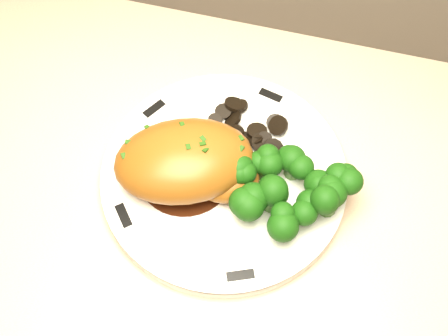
# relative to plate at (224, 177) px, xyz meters

# --- Properties ---
(plate) EXTENTS (0.30, 0.30, 0.02)m
(plate) POSITION_rel_plate_xyz_m (0.00, 0.00, 0.00)
(plate) COLOR white
(plate) RESTS_ON counter
(rim_accent_0) EXTENTS (0.03, 0.01, 0.00)m
(rim_accent_0) POSITION_rel_plate_xyz_m (0.02, 0.10, 0.01)
(rim_accent_0) COLOR black
(rim_accent_0) RESTS_ON plate
(rim_accent_1) EXTENTS (0.02, 0.03, 0.00)m
(rim_accent_1) POSITION_rel_plate_xyz_m (-0.09, 0.06, 0.01)
(rim_accent_1) COLOR black
(rim_accent_1) RESTS_ON plate
(rim_accent_2) EXTENTS (0.02, 0.03, 0.00)m
(rim_accent_2) POSITION_rel_plate_xyz_m (-0.08, -0.07, 0.01)
(rim_accent_2) COLOR black
(rim_accent_2) RESTS_ON plate
(rim_accent_3) EXTENTS (0.03, 0.02, 0.00)m
(rim_accent_3) POSITION_rel_plate_xyz_m (0.04, -0.10, 0.01)
(rim_accent_3) COLOR black
(rim_accent_3) RESTS_ON plate
(rim_accent_4) EXTENTS (0.01, 0.03, 0.00)m
(rim_accent_4) POSITION_rel_plate_xyz_m (0.11, 0.01, 0.01)
(rim_accent_4) COLOR black
(rim_accent_4) RESTS_ON plate
(gravy_pool) EXTENTS (0.10, 0.10, 0.00)m
(gravy_pool) POSITION_rel_plate_xyz_m (-0.04, -0.01, 0.01)
(gravy_pool) COLOR #351509
(gravy_pool) RESTS_ON plate
(chicken_breast) EXTENTS (0.16, 0.14, 0.05)m
(chicken_breast) POSITION_rel_plate_xyz_m (-0.03, -0.01, 0.03)
(chicken_breast) COLOR #915319
(chicken_breast) RESTS_ON plate
(mushroom_pile) EXTENTS (0.09, 0.06, 0.02)m
(mushroom_pile) POSITION_rel_plate_xyz_m (0.01, 0.05, 0.01)
(mushroom_pile) COLOR black
(mushroom_pile) RESTS_ON plate
(broccoli_florets) EXTENTS (0.12, 0.09, 0.04)m
(broccoli_florets) POSITION_rel_plate_xyz_m (0.07, -0.01, 0.03)
(broccoli_florets) COLOR #477331
(broccoli_florets) RESTS_ON plate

